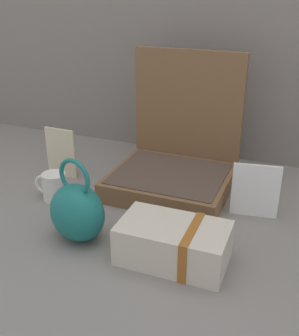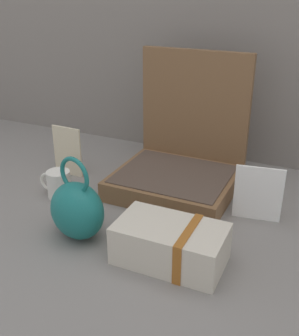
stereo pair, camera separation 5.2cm
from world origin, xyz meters
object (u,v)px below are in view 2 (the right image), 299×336
object	(u,v)px
coffee_mug	(58,184)
info_card_left	(258,194)
cream_toiletry_bag	(172,244)
teal_pouch_handbag	(77,209)
open_suitcase	(181,159)
poster_card_right	(67,151)

from	to	relation	value
coffee_mug	info_card_left	world-z (taller)	info_card_left
cream_toiletry_bag	teal_pouch_handbag	bearing A→B (deg)	-179.01
open_suitcase	info_card_left	size ratio (longest dim) A/B	2.63
coffee_mug	poster_card_right	size ratio (longest dim) A/B	0.63
info_card_left	cream_toiletry_bag	bearing A→B (deg)	-125.82
cream_toiletry_bag	poster_card_right	bearing A→B (deg)	149.30
coffee_mug	info_card_left	xyz separation A→B (m)	(0.57, 0.12, 0.04)
cream_toiletry_bag	poster_card_right	world-z (taller)	poster_card_right
info_card_left	poster_card_right	distance (m)	0.64
coffee_mug	poster_card_right	distance (m)	0.16
open_suitcase	cream_toiletry_bag	xyz separation A→B (m)	(0.13, -0.38, -0.04)
teal_pouch_handbag	info_card_left	xyz separation A→B (m)	(0.40, 0.28, -0.00)
coffee_mug	info_card_left	size ratio (longest dim) A/B	0.67
open_suitcase	poster_card_right	world-z (taller)	open_suitcase
poster_card_right	coffee_mug	bearing A→B (deg)	-64.48
teal_pouch_handbag	poster_card_right	bearing A→B (deg)	128.90
cream_toiletry_bag	info_card_left	world-z (taller)	info_card_left
open_suitcase	teal_pouch_handbag	size ratio (longest dim) A/B	1.85
open_suitcase	coffee_mug	xyz separation A→B (m)	(-0.31, -0.23, -0.05)
cream_toiletry_bag	coffee_mug	size ratio (longest dim) A/B	2.41
open_suitcase	coffee_mug	world-z (taller)	open_suitcase
poster_card_right	cream_toiletry_bag	bearing A→B (deg)	-29.28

